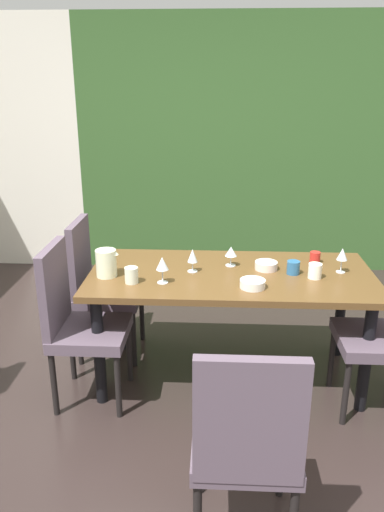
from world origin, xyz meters
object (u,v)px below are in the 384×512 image
object	(u,v)px
wine_glass_north	(193,256)
cup_south	(131,275)
chair_left_near	(76,318)
cup_front	(293,268)
chair_head_near	(246,440)
dining_table	(231,286)
pitcher_near_window	(106,263)
wine_glass_corner	(342,255)
chair_left_far	(98,283)
cup_center	(315,271)
serving_bowl_west	(253,284)
cup_right	(315,257)
wine_glass_east	(163,264)
serving_bowl_near_shelf	(266,266)
wine_glass_rear	(231,252)

from	to	relation	value
wine_glass_north	cup_south	bearing A→B (deg)	-150.08
chair_left_near	cup_front	world-z (taller)	chair_left_near
chair_head_near	wine_glass_north	size ratio (longest dim) A/B	6.55
dining_table	pitcher_near_window	size ratio (longest dim) A/B	10.41
cup_front	pitcher_near_window	xyz separation A→B (m)	(-1.15, -0.10, 0.04)
wine_glass_corner	chair_left_near	bearing A→B (deg)	-168.69
chair_left_far	cup_center	bearing A→B (deg)	76.48
dining_table	chair_left_far	bearing A→B (deg)	163.16
chair_head_near	wine_glass_north	bearing A→B (deg)	102.20
chair_left_far	cup_front	size ratio (longest dim) A/B	11.86
serving_bowl_west	cup_right	bearing A→B (deg)	45.31
serving_bowl_west	cup_south	distance (m)	0.72
dining_table	wine_glass_east	distance (m)	0.50
chair_left_near	serving_bowl_near_shelf	size ratio (longest dim) A/B	6.91
cup_center	cup_right	xyz separation A→B (m)	(0.05, 0.27, -0.01)
wine_glass_east	dining_table	bearing A→B (deg)	24.65
serving_bowl_west	cup_right	size ratio (longest dim) A/B	2.00
wine_glass_east	cup_south	distance (m)	0.20
wine_glass_corner	pitcher_near_window	bearing A→B (deg)	-174.50
wine_glass_north	cup_front	bearing A→B (deg)	-0.64
chair_left_far	cup_south	bearing A→B (deg)	34.64
wine_glass_east	cup_front	distance (m)	0.82
chair_left_far	wine_glass_east	size ratio (longest dim) A/B	6.08
cup_right	cup_south	bearing A→B (deg)	-160.61
dining_table	wine_glass_rear	world-z (taller)	wine_glass_rear
chair_left_far	cup_front	bearing A→B (deg)	77.92
chair_left_near	wine_glass_east	distance (m)	0.62
wine_glass_north	wine_glass_rear	distance (m)	0.27
chair_head_near	serving_bowl_near_shelf	xyz separation A→B (m)	(0.19, 1.37, 0.23)
wine_glass_corner	wine_glass_east	xyz separation A→B (m)	(-1.10, -0.23, 0.00)
chair_left_far	serving_bowl_west	world-z (taller)	chair_left_far
pitcher_near_window	cup_right	bearing A→B (deg)	13.09
chair_left_near	cup_front	size ratio (longest dim) A/B	11.94
pitcher_near_window	serving_bowl_west	bearing A→B (deg)	-8.68
cup_front	serving_bowl_near_shelf	bearing A→B (deg)	156.03
cup_center	pitcher_near_window	xyz separation A→B (m)	(-1.28, -0.03, 0.04)
cup_front	cup_south	distance (m)	1.00
chair_head_near	cup_front	size ratio (longest dim) A/B	11.72
chair_left_far	pitcher_near_window	xyz separation A→B (m)	(0.16, -0.38, 0.29)
chair_left_far	cup_south	distance (m)	0.63
wine_glass_rear	wine_glass_north	bearing A→B (deg)	-153.95
wine_glass_corner	cup_front	world-z (taller)	wine_glass_corner
cup_south	pitcher_near_window	size ratio (longest dim) A/B	0.56
chair_left_near	wine_glass_north	distance (m)	0.80
chair_left_near	wine_glass_north	size ratio (longest dim) A/B	6.68
wine_glass_corner	wine_glass_rear	world-z (taller)	wine_glass_corner
chair_left_far	pitcher_near_window	distance (m)	0.50
serving_bowl_west	pitcher_near_window	bearing A→B (deg)	171.32
chair_head_near	chair_left_far	world-z (taller)	chair_left_far
chair_left_far	wine_glass_rear	bearing A→B (deg)	80.50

